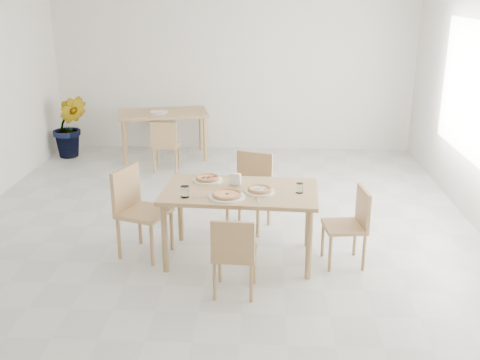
{
  "coord_description": "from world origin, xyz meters",
  "views": [
    {
      "loc": [
        0.56,
        -5.93,
        2.65
      ],
      "look_at": [
        0.31,
        -0.7,
        0.85
      ],
      "focal_mm": 42.0,
      "sensor_mm": 36.0,
      "label": 1
    }
  ],
  "objects_px": {
    "plate_empty": "(159,112)",
    "napkin_holder": "(235,180)",
    "plate_margherita": "(227,197)",
    "main_table": "(240,197)",
    "pizza_pepperoni": "(208,178)",
    "chair_north": "(251,185)",
    "second_table": "(163,117)",
    "plate_pepperoni": "(208,180)",
    "chair_east": "(352,221)",
    "tumbler_a": "(185,192)",
    "tumbler_b": "(299,188)",
    "chair_west": "(137,205)",
    "plate_mushroom": "(260,191)",
    "potted_plant": "(70,126)",
    "chair_south": "(234,251)",
    "chair_back_s": "(165,143)",
    "pizza_mushroom": "(260,189)",
    "pizza_margherita": "(227,194)"
  },
  "relations": [
    {
      "from": "pizza_pepperoni",
      "to": "potted_plant",
      "type": "distance_m",
      "value": 4.2
    },
    {
      "from": "second_table",
      "to": "pizza_margherita",
      "type": "bearing_deg",
      "value": -83.71
    },
    {
      "from": "plate_margherita",
      "to": "plate_pepperoni",
      "type": "bearing_deg",
      "value": 116.24
    },
    {
      "from": "plate_pepperoni",
      "to": "chair_back_s",
      "type": "height_order",
      "value": "chair_back_s"
    },
    {
      "from": "chair_east",
      "to": "second_table",
      "type": "xyz_separation_m",
      "value": [
        -2.53,
        3.66,
        0.2
      ]
    },
    {
      "from": "main_table",
      "to": "napkin_holder",
      "type": "distance_m",
      "value": 0.2
    },
    {
      "from": "tumbler_b",
      "to": "potted_plant",
      "type": "relative_size",
      "value": 0.1
    },
    {
      "from": "plate_mushroom",
      "to": "chair_back_s",
      "type": "distance_m",
      "value": 3.25
    },
    {
      "from": "tumbler_b",
      "to": "pizza_margherita",
      "type": "bearing_deg",
      "value": -166.75
    },
    {
      "from": "pizza_margherita",
      "to": "tumbler_b",
      "type": "xyz_separation_m",
      "value": [
        0.7,
        0.16,
        0.02
      ]
    },
    {
      "from": "pizza_pepperoni",
      "to": "chair_north",
      "type": "bearing_deg",
      "value": 52.96
    },
    {
      "from": "chair_back_s",
      "to": "plate_pepperoni",
      "type": "bearing_deg",
      "value": 109.23
    },
    {
      "from": "pizza_pepperoni",
      "to": "potted_plant",
      "type": "relative_size",
      "value": 0.27
    },
    {
      "from": "pizza_pepperoni",
      "to": "plate_empty",
      "type": "relative_size",
      "value": 1.01
    },
    {
      "from": "plate_margherita",
      "to": "second_table",
      "type": "height_order",
      "value": "plate_margherita"
    },
    {
      "from": "potted_plant",
      "to": "second_table",
      "type": "bearing_deg",
      "value": 2.3
    },
    {
      "from": "plate_mushroom",
      "to": "tumbler_b",
      "type": "distance_m",
      "value": 0.39
    },
    {
      "from": "tumbler_a",
      "to": "main_table",
      "type": "bearing_deg",
      "value": 24.2
    },
    {
      "from": "chair_west",
      "to": "pizza_pepperoni",
      "type": "relative_size",
      "value": 3.3
    },
    {
      "from": "main_table",
      "to": "pizza_pepperoni",
      "type": "relative_size",
      "value": 5.61
    },
    {
      "from": "chair_south",
      "to": "tumbler_a",
      "type": "bearing_deg",
      "value": -42.64
    },
    {
      "from": "chair_back_s",
      "to": "napkin_holder",
      "type": "bearing_deg",
      "value": 113.82
    },
    {
      "from": "plate_empty",
      "to": "pizza_margherita",
      "type": "bearing_deg",
      "value": -70.19
    },
    {
      "from": "chair_south",
      "to": "pizza_margherita",
      "type": "height_order",
      "value": "pizza_margherita"
    },
    {
      "from": "tumbler_b",
      "to": "second_table",
      "type": "height_order",
      "value": "tumbler_b"
    },
    {
      "from": "chair_east",
      "to": "napkin_holder",
      "type": "distance_m",
      "value": 1.23
    },
    {
      "from": "plate_mushroom",
      "to": "napkin_holder",
      "type": "relative_size",
      "value": 2.3
    },
    {
      "from": "plate_mushroom",
      "to": "pizza_mushroom",
      "type": "relative_size",
      "value": 0.93
    },
    {
      "from": "chair_west",
      "to": "napkin_holder",
      "type": "relative_size",
      "value": 7.21
    },
    {
      "from": "pizza_pepperoni",
      "to": "chair_east",
      "type": "bearing_deg",
      "value": -11.94
    },
    {
      "from": "chair_north",
      "to": "chair_east",
      "type": "distance_m",
      "value": 1.36
    },
    {
      "from": "main_table",
      "to": "pizza_margherita",
      "type": "height_order",
      "value": "pizza_margherita"
    },
    {
      "from": "tumbler_a",
      "to": "pizza_mushroom",
      "type": "bearing_deg",
      "value": 13.08
    },
    {
      "from": "plate_empty",
      "to": "napkin_holder",
      "type": "bearing_deg",
      "value": -67.48
    },
    {
      "from": "plate_margherita",
      "to": "chair_east",
      "type": "bearing_deg",
      "value": 7.82
    },
    {
      "from": "chair_north",
      "to": "chair_back_s",
      "type": "bearing_deg",
      "value": 143.3
    },
    {
      "from": "main_table",
      "to": "plate_empty",
      "type": "distance_m",
      "value": 3.85
    },
    {
      "from": "tumbler_b",
      "to": "napkin_holder",
      "type": "distance_m",
      "value": 0.66
    },
    {
      "from": "main_table",
      "to": "chair_south",
      "type": "relative_size",
      "value": 2.05
    },
    {
      "from": "pizza_pepperoni",
      "to": "tumbler_b",
      "type": "relative_size",
      "value": 2.89
    },
    {
      "from": "plate_mushroom",
      "to": "potted_plant",
      "type": "xyz_separation_m",
      "value": [
        -3.14,
        3.61,
        -0.25
      ]
    },
    {
      "from": "plate_empty",
      "to": "pizza_mushroom",
      "type": "bearing_deg",
      "value": -65.21
    },
    {
      "from": "plate_margherita",
      "to": "napkin_holder",
      "type": "height_order",
      "value": "napkin_holder"
    },
    {
      "from": "plate_mushroom",
      "to": "tumbler_b",
      "type": "bearing_deg",
      "value": 0.93
    },
    {
      "from": "tumbler_a",
      "to": "potted_plant",
      "type": "bearing_deg",
      "value": 122.75
    },
    {
      "from": "plate_mushroom",
      "to": "second_table",
      "type": "relative_size",
      "value": 0.19
    },
    {
      "from": "chair_east",
      "to": "plate_mushroom",
      "type": "height_order",
      "value": "chair_east"
    },
    {
      "from": "chair_north",
      "to": "tumbler_a",
      "type": "xyz_separation_m",
      "value": [
        -0.6,
        -1.06,
        0.3
      ]
    },
    {
      "from": "chair_north",
      "to": "second_table",
      "type": "bearing_deg",
      "value": 137.76
    },
    {
      "from": "chair_east",
      "to": "tumbler_a",
      "type": "xyz_separation_m",
      "value": [
        -1.63,
        -0.18,
        0.34
      ]
    }
  ]
}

